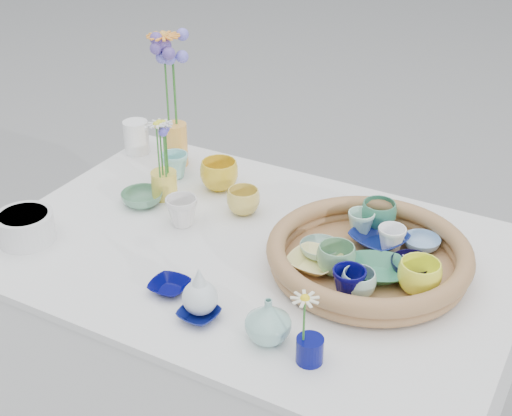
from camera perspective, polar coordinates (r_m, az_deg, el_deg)
The scene contains 32 objects.
wicker_tray at distance 1.66m, azimuth 9.00°, elevation -3.86°, with size 0.47×0.47×0.08m, color #8F6B47, non-canonical shape.
tray_ceramic_0 at distance 1.74m, azimuth 9.79°, elevation -2.48°, with size 0.13×0.13×0.03m, color navy.
tray_ceramic_1 at distance 1.66m, azimuth 12.34°, elevation -4.57°, with size 0.10×0.10×0.03m, color black.
tray_ceramic_2 at distance 1.59m, azimuth 12.92°, elevation -5.40°, with size 0.10×0.10×0.07m, color #F6FD39.
tray_ceramic_3 at distance 1.63m, azimuth 9.64°, elevation -4.96°, with size 0.13×0.13×0.03m, color #35835F.
tray_ceramic_4 at distance 1.62m, azimuth 6.42°, elevation -4.11°, with size 0.09×0.09×0.07m, color #669D74.
tray_ceramic_5 at distance 1.68m, azimuth 5.13°, elevation -3.34°, with size 0.10×0.10×0.03m, color #95BAB1.
tray_ceramic_6 at distance 1.77m, azimuth 8.39°, elevation -1.21°, with size 0.07×0.07×0.06m, color #ADE0C6.
tray_ceramic_7 at distance 1.72m, azimuth 10.78°, elevation -2.47°, with size 0.07×0.07×0.06m, color white.
tray_ceramic_8 at distance 1.75m, azimuth 13.10°, elevation -2.76°, with size 0.09×0.09×0.03m, color #86ADD7.
tray_ceramic_9 at distance 1.55m, azimuth 7.43°, elevation -5.98°, with size 0.07×0.07×0.07m, color #05044A.
tray_ceramic_10 at distance 1.64m, azimuth 4.70°, elevation -4.36°, with size 0.12×0.12×0.03m, color #FAE98A.
tray_ceramic_11 at distance 1.56m, azimuth 8.20°, elevation -6.02°, with size 0.08×0.08×0.06m, color #A4D2C6.
tray_ceramic_12 at distance 1.80m, azimuth 9.77°, elevation -0.55°, with size 0.09×0.09×0.07m, color #2F7356.
loose_ceramic_0 at distance 1.99m, azimuth -2.96°, elevation 2.65°, with size 0.11×0.11×0.08m, color gold.
loose_ceramic_1 at distance 1.87m, azimuth -1.02°, elevation 0.55°, with size 0.09×0.09×0.07m, color #D5BA4F.
loose_ceramic_2 at distance 1.95m, azimuth -9.10°, elevation 0.77°, with size 0.11×0.11×0.04m, color #568A6A.
loose_ceramic_3 at distance 1.83m, azimuth -5.96°, elevation -0.28°, with size 0.08×0.08×0.08m, color silver.
loose_ceramic_4 at distance 1.61m, azimuth -6.93°, elevation -6.27°, with size 0.09×0.09×0.02m, color #000250.
loose_ceramic_5 at distance 2.07m, azimuth -6.52°, elevation 3.40°, with size 0.08×0.08×0.07m, color #88D0CC.
loose_ceramic_6 at distance 1.52m, azimuth -4.59°, elevation -8.50°, with size 0.08×0.08×0.02m, color #0B1256.
fluted_bowl at distance 1.85m, azimuth -17.95°, elevation -1.46°, with size 0.14×0.14×0.07m, color silver, non-canonical shape.
bud_vase_paleblue at distance 1.51m, azimuth -4.53°, elevation -6.54°, with size 0.08×0.08×0.12m, color silver, non-canonical shape.
bud_vase_seafoam at distance 1.44m, azimuth 0.98°, elevation -8.94°, with size 0.09×0.09×0.10m, color #8CC0B5.
bud_vase_cobalt at distance 1.41m, azimuth 4.32°, elevation -11.25°, with size 0.05×0.05×0.05m, color #060A5D.
single_daisy at distance 1.36m, azimuth 3.87°, elevation -8.90°, with size 0.06×0.06×0.12m, color #E9E8C9, non-canonical shape.
tall_vase_yellow at distance 2.13m, azimuth -6.43°, elevation 5.08°, with size 0.07×0.07×0.13m, color #FFAE46.
gerbera at distance 2.05m, azimuth -7.20°, elevation 9.99°, with size 0.11×0.11×0.28m, color orange, non-canonical shape.
hydrangea at distance 2.06m, azimuth -6.55°, elevation 9.59°, with size 0.09×0.09×0.31m, color #5B449E, non-canonical shape.
white_pitcher at distance 2.23m, azimuth -9.55°, elevation 5.62°, with size 0.11×0.08×0.10m, color white, non-canonical shape.
daisy_cup at distance 1.96m, azimuth -7.35°, elevation 1.87°, with size 0.07×0.07×0.08m, color yellow.
daisy_posy at distance 1.90m, azimuth -7.61°, elevation 4.76°, with size 0.08×0.08×0.15m, color silver, non-canonical shape.
Camera 1 is at (0.71, -1.27, 1.72)m, focal length 50.00 mm.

